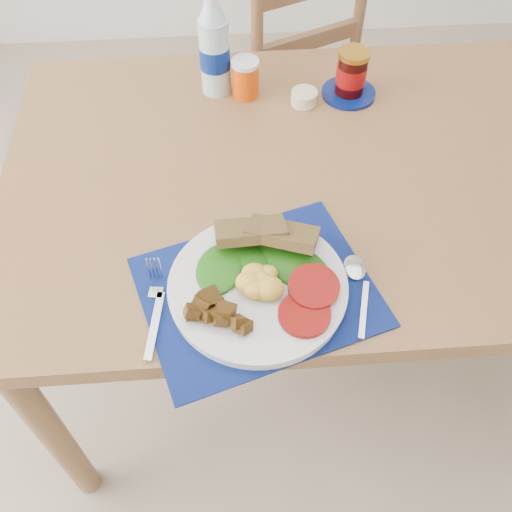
{
  "coord_description": "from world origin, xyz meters",
  "views": [
    {
      "loc": [
        -0.23,
        -0.69,
        1.6
      ],
      "look_at": [
        -0.18,
        -0.07,
        0.8
      ],
      "focal_mm": 40.0,
      "sensor_mm": 36.0,
      "label": 1
    }
  ],
  "objects_px": {
    "chair_far": "(289,62)",
    "water_bottle": "(214,51)",
    "breakfast_plate": "(254,286)",
    "jam_on_saucer": "(351,76)",
    "juice_glass": "(245,79)"
  },
  "relations": [
    {
      "from": "jam_on_saucer",
      "to": "breakfast_plate",
      "type": "bearing_deg",
      "value": -115.57
    },
    {
      "from": "breakfast_plate",
      "to": "jam_on_saucer",
      "type": "bearing_deg",
      "value": 69.93
    },
    {
      "from": "water_bottle",
      "to": "jam_on_saucer",
      "type": "height_order",
      "value": "water_bottle"
    },
    {
      "from": "juice_glass",
      "to": "water_bottle",
      "type": "bearing_deg",
      "value": 160.29
    },
    {
      "from": "chair_far",
      "to": "water_bottle",
      "type": "relative_size",
      "value": 4.43
    },
    {
      "from": "chair_far",
      "to": "breakfast_plate",
      "type": "height_order",
      "value": "chair_far"
    },
    {
      "from": "water_bottle",
      "to": "juice_glass",
      "type": "bearing_deg",
      "value": -19.71
    },
    {
      "from": "chair_far",
      "to": "water_bottle",
      "type": "xyz_separation_m",
      "value": [
        -0.23,
        -0.41,
        0.31
      ]
    },
    {
      "from": "breakfast_plate",
      "to": "juice_glass",
      "type": "xyz_separation_m",
      "value": [
        0.02,
        0.58,
        0.02
      ]
    },
    {
      "from": "breakfast_plate",
      "to": "juice_glass",
      "type": "distance_m",
      "value": 0.58
    },
    {
      "from": "chair_far",
      "to": "juice_glass",
      "type": "distance_m",
      "value": 0.52
    },
    {
      "from": "chair_far",
      "to": "breakfast_plate",
      "type": "bearing_deg",
      "value": 56.11
    },
    {
      "from": "water_bottle",
      "to": "jam_on_saucer",
      "type": "relative_size",
      "value": 1.87
    },
    {
      "from": "water_bottle",
      "to": "juice_glass",
      "type": "xyz_separation_m",
      "value": [
        0.07,
        -0.02,
        -0.06
      ]
    },
    {
      "from": "chair_far",
      "to": "water_bottle",
      "type": "height_order",
      "value": "chair_far"
    }
  ]
}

